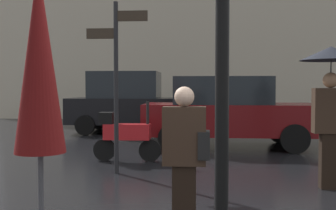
{
  "coord_description": "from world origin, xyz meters",
  "views": [
    {
      "loc": [
        0.03,
        -2.97,
        1.53
      ],
      "look_at": [
        -0.64,
        5.33,
        1.17
      ],
      "focal_mm": 44.53,
      "sensor_mm": 36.0,
      "label": 1
    }
  ],
  "objects_px": {
    "parked_car_right": "(130,102)",
    "parked_car_left": "(228,111)",
    "pedestrian_with_bag": "(186,152)",
    "folded_patio_umbrella_near": "(40,79)",
    "pedestrian_with_umbrella": "(331,83)",
    "parked_scooter": "(125,134)",
    "street_signpost": "(116,70)"
  },
  "relations": [
    {
      "from": "pedestrian_with_umbrella",
      "to": "parked_car_right",
      "type": "distance_m",
      "value": 8.65
    },
    {
      "from": "street_signpost",
      "to": "folded_patio_umbrella_near",
      "type": "bearing_deg",
      "value": -84.62
    },
    {
      "from": "pedestrian_with_umbrella",
      "to": "parked_scooter",
      "type": "distance_m",
      "value": 4.18
    },
    {
      "from": "folded_patio_umbrella_near",
      "to": "pedestrian_with_umbrella",
      "type": "relative_size",
      "value": 1.1
    },
    {
      "from": "pedestrian_with_bag",
      "to": "parked_car_left",
      "type": "relative_size",
      "value": 0.35
    },
    {
      "from": "parked_car_right",
      "to": "street_signpost",
      "type": "bearing_deg",
      "value": 106.58
    },
    {
      "from": "pedestrian_with_umbrella",
      "to": "parked_car_left",
      "type": "bearing_deg",
      "value": -157.8
    },
    {
      "from": "parked_car_left",
      "to": "street_signpost",
      "type": "relative_size",
      "value": 1.44
    },
    {
      "from": "pedestrian_with_bag",
      "to": "parked_scooter",
      "type": "bearing_deg",
      "value": 143.36
    },
    {
      "from": "pedestrian_with_bag",
      "to": "parked_car_right",
      "type": "bearing_deg",
      "value": 138.09
    },
    {
      "from": "parked_scooter",
      "to": "pedestrian_with_bag",
      "type": "bearing_deg",
      "value": -70.15
    },
    {
      "from": "parked_car_right",
      "to": "parked_car_left",
      "type": "bearing_deg",
      "value": 142.62
    },
    {
      "from": "parked_scooter",
      "to": "street_signpost",
      "type": "xyz_separation_m",
      "value": [
        0.08,
        -1.22,
        1.27
      ]
    },
    {
      "from": "folded_patio_umbrella_near",
      "to": "parked_scooter",
      "type": "height_order",
      "value": "folded_patio_umbrella_near"
    },
    {
      "from": "pedestrian_with_umbrella",
      "to": "parked_car_right",
      "type": "bearing_deg",
      "value": -143.98
    },
    {
      "from": "pedestrian_with_umbrella",
      "to": "pedestrian_with_bag",
      "type": "xyz_separation_m",
      "value": [
        -2.08,
        -2.18,
        -0.72
      ]
    },
    {
      "from": "parked_scooter",
      "to": "folded_patio_umbrella_near",
      "type": "bearing_deg",
      "value": -83.6
    },
    {
      "from": "pedestrian_with_bag",
      "to": "parked_car_left",
      "type": "xyz_separation_m",
      "value": [
        0.82,
        6.45,
        0.06
      ]
    },
    {
      "from": "pedestrian_with_bag",
      "to": "parked_car_left",
      "type": "height_order",
      "value": "parked_car_left"
    },
    {
      "from": "parked_car_left",
      "to": "parked_car_right",
      "type": "height_order",
      "value": "parked_car_right"
    },
    {
      "from": "parked_car_left",
      "to": "parked_scooter",
      "type": "bearing_deg",
      "value": 51.89
    },
    {
      "from": "pedestrian_with_bag",
      "to": "parked_car_right",
      "type": "relative_size",
      "value": 0.37
    },
    {
      "from": "parked_scooter",
      "to": "street_signpost",
      "type": "height_order",
      "value": "street_signpost"
    },
    {
      "from": "pedestrian_with_umbrella",
      "to": "pedestrian_with_bag",
      "type": "relative_size",
      "value": 1.39
    },
    {
      "from": "parked_scooter",
      "to": "parked_car_left",
      "type": "xyz_separation_m",
      "value": [
        2.24,
        2.21,
        0.37
      ]
    },
    {
      "from": "folded_patio_umbrella_near",
      "to": "parked_car_right",
      "type": "bearing_deg",
      "value": 96.93
    },
    {
      "from": "folded_patio_umbrella_near",
      "to": "parked_car_left",
      "type": "relative_size",
      "value": 0.54
    },
    {
      "from": "parked_car_left",
      "to": "parked_car_right",
      "type": "bearing_deg",
      "value": -38.75
    },
    {
      "from": "folded_patio_umbrella_near",
      "to": "parked_scooter",
      "type": "xyz_separation_m",
      "value": [
        -0.51,
        5.77,
        -1.02
      ]
    },
    {
      "from": "pedestrian_with_umbrella",
      "to": "parked_car_right",
      "type": "xyz_separation_m",
      "value": [
        -4.34,
        7.46,
        -0.57
      ]
    },
    {
      "from": "parked_car_left",
      "to": "parked_car_right",
      "type": "relative_size",
      "value": 1.06
    },
    {
      "from": "parked_scooter",
      "to": "parked_car_left",
      "type": "bearing_deg",
      "value": 46.02
    }
  ]
}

